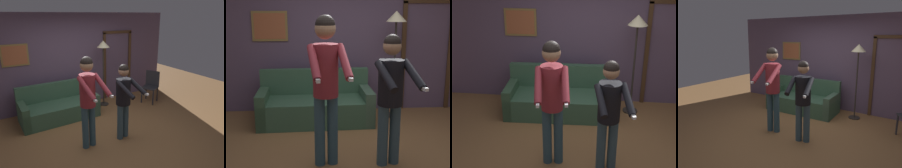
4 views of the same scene
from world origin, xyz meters
TOP-DOWN VIEW (x-y plane):
  - ground_plane at (0.00, 0.00)m, footprint 12.00×12.00m
  - back_wall_assembly at (0.01, 2.08)m, footprint 6.40×0.10m
  - couch at (-0.57, 1.41)m, footprint 1.93×0.91m
  - torchiere_lamp at (0.83, 1.61)m, footprint 0.35×0.35m
  - person_standing_left at (-0.43, -0.15)m, footprint 0.50×0.72m
  - person_standing_right at (0.34, -0.20)m, footprint 0.53×0.64m
  - dining_chair_distant at (2.19, 1.14)m, footprint 0.57×0.57m

SIDE VIEW (x-z plane):
  - ground_plane at x=0.00m, z-range 0.00..0.00m
  - couch at x=-0.57m, z-range -0.16..0.71m
  - dining_chair_distant at x=2.19m, z-range 0.06..0.99m
  - person_standing_right at x=0.34m, z-range 0.16..1.77m
  - person_standing_left at x=-0.43m, z-range 0.21..2.04m
  - back_wall_assembly at x=0.01m, z-range 0.00..2.60m
  - torchiere_lamp at x=0.83m, z-range 0.64..2.51m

